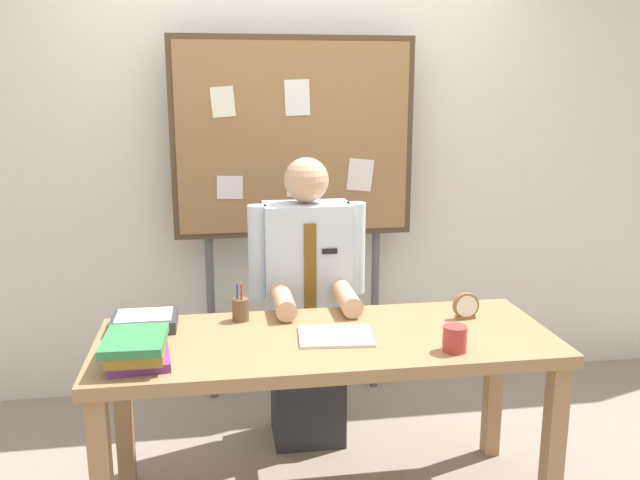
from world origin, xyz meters
TOP-DOWN VIEW (x-y plane):
  - back_wall at (0.00, 1.26)m, footprint 6.40×0.08m
  - desk at (0.00, 0.00)m, footprint 1.80×0.69m
  - person at (0.00, 0.57)m, footprint 0.55×0.56m
  - bulletin_board at (-0.00, 1.06)m, footprint 1.27×0.09m
  - book_stack at (-0.71, -0.16)m, footprint 0.24×0.29m
  - open_notebook at (0.03, -0.02)m, footprint 0.31×0.25m
  - desk_clock at (0.62, 0.12)m, footprint 0.11×0.04m
  - coffee_mug at (0.44, -0.22)m, footprint 0.09×0.09m
  - pen_holder at (-0.33, 0.24)m, footprint 0.07×0.07m
  - paper_tray at (-0.72, 0.21)m, footprint 0.26×0.20m

SIDE VIEW (x-z plane):
  - person at x=0.00m, z-range -0.05..1.35m
  - desk at x=0.00m, z-range 0.28..1.03m
  - open_notebook at x=0.03m, z-range 0.75..0.76m
  - paper_tray at x=-0.72m, z-range 0.75..0.81m
  - coffee_mug at x=0.44m, z-range 0.75..0.85m
  - pen_holder at x=-0.33m, z-range 0.72..0.88m
  - desk_clock at x=0.62m, z-range 0.75..0.86m
  - book_stack at x=-0.71m, z-range 0.75..0.86m
  - back_wall at x=0.00m, z-range 0.00..2.70m
  - bulletin_board at x=0.00m, z-range 0.43..2.40m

